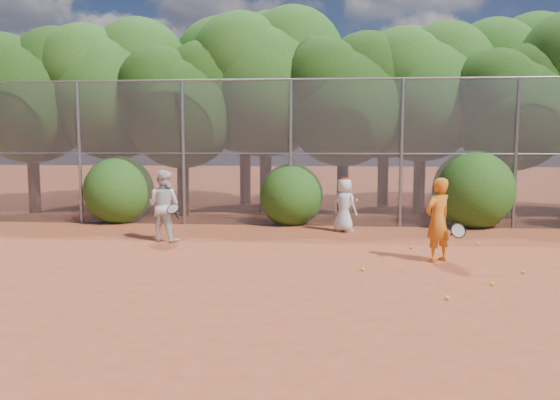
{
  "coord_description": "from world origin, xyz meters",
  "views": [
    {
      "loc": [
        -0.05,
        -8.98,
        2.38
      ],
      "look_at": [
        -1.0,
        2.5,
        1.1
      ],
      "focal_mm": 35.0,
      "sensor_mm": 36.0,
      "label": 1
    }
  ],
  "objects": [
    {
      "name": "ground",
      "position": [
        0.0,
        0.0,
        0.0
      ],
      "size": [
        80.0,
        80.0,
        0.0
      ],
      "primitive_type": "plane",
      "color": "#A54325",
      "rests_on": "ground"
    },
    {
      "name": "fence_back",
      "position": [
        -0.12,
        6.0,
        2.05
      ],
      "size": [
        20.05,
        0.09,
        4.03
      ],
      "color": "gray",
      "rests_on": "ground"
    },
    {
      "name": "tree_0",
      "position": [
        -9.44,
        8.04,
        3.93
      ],
      "size": [
        4.38,
        3.81,
        6.0
      ],
      "color": "black",
      "rests_on": "ground"
    },
    {
      "name": "tree_1",
      "position": [
        -6.94,
        8.54,
        4.16
      ],
      "size": [
        4.64,
        4.03,
        6.35
      ],
      "color": "black",
      "rests_on": "ground"
    },
    {
      "name": "tree_2",
      "position": [
        -4.45,
        7.83,
        3.58
      ],
      "size": [
        3.99,
        3.47,
        5.47
      ],
      "color": "black",
      "rests_on": "ground"
    },
    {
      "name": "tree_3",
      "position": [
        -1.94,
        8.84,
        4.4
      ],
      "size": [
        4.89,
        4.26,
        6.7
      ],
      "color": "black",
      "rests_on": "ground"
    },
    {
      "name": "tree_4",
      "position": [
        0.55,
        8.24,
        3.76
      ],
      "size": [
        4.19,
        3.64,
        5.73
      ],
      "color": "black",
      "rests_on": "ground"
    },
    {
      "name": "tree_5",
      "position": [
        3.06,
        9.04,
        4.05
      ],
      "size": [
        4.51,
        3.92,
        6.17
      ],
      "color": "black",
      "rests_on": "ground"
    },
    {
      "name": "tree_6",
      "position": [
        5.55,
        8.03,
        3.47
      ],
      "size": [
        3.86,
        3.36,
        5.29
      ],
      "color": "black",
      "rests_on": "ground"
    },
    {
      "name": "tree_9",
      "position": [
        -7.94,
        10.84,
        4.34
      ],
      "size": [
        4.83,
        4.2,
        6.62
      ],
      "color": "black",
      "rests_on": "ground"
    },
    {
      "name": "tree_10",
      "position": [
        -2.93,
        11.05,
        4.63
      ],
      "size": [
        5.15,
        4.48,
        7.06
      ],
      "color": "black",
      "rests_on": "ground"
    },
    {
      "name": "tree_11",
      "position": [
        2.06,
        10.64,
        4.16
      ],
      "size": [
        4.64,
        4.03,
        6.35
      ],
      "color": "black",
      "rests_on": "ground"
    },
    {
      "name": "tree_12",
      "position": [
        6.56,
        11.24,
        4.51
      ],
      "size": [
        5.02,
        4.37,
        6.88
      ],
      "color": "black",
      "rests_on": "ground"
    },
    {
      "name": "bush_0",
      "position": [
        -6.0,
        6.3,
        1.0
      ],
      "size": [
        2.0,
        2.0,
        2.0
      ],
      "primitive_type": "sphere",
      "color": "#224F13",
      "rests_on": "ground"
    },
    {
      "name": "bush_1",
      "position": [
        -1.0,
        6.3,
        0.9
      ],
      "size": [
        1.8,
        1.8,
        1.8
      ],
      "primitive_type": "sphere",
      "color": "#224F13",
      "rests_on": "ground"
    },
    {
      "name": "bush_2",
      "position": [
        4.0,
        6.3,
        1.1
      ],
      "size": [
        2.2,
        2.2,
        2.2
      ],
      "primitive_type": "sphere",
      "color": "#224F13",
      "rests_on": "ground"
    },
    {
      "name": "player_yellow",
      "position": [
        2.15,
        1.74,
        0.82
      ],
      "size": [
        0.87,
        0.68,
        1.65
      ],
      "rotation": [
        0.0,
        0.0,
        3.78
      ],
      "color": "orange",
      "rests_on": "ground"
    },
    {
      "name": "player_teen",
      "position": [
        0.46,
        5.09,
        0.71
      ],
      "size": [
        0.81,
        0.76,
        1.42
      ],
      "rotation": [
        0.0,
        0.0,
        2.51
      ],
      "color": "white",
      "rests_on": "ground"
    },
    {
      "name": "player_white",
      "position": [
        -3.82,
        3.46,
        0.83
      ],
      "size": [
        0.96,
        0.87,
        1.67
      ],
      "rotation": [
        0.0,
        0.0,
        2.85
      ],
      "color": "silver",
      "rests_on": "ground"
    },
    {
      "name": "ball_0",
      "position": [
        3.48,
        0.85,
        0.03
      ],
      "size": [
        0.07,
        0.07,
        0.07
      ],
      "primitive_type": "sphere",
      "color": "#CBD626",
      "rests_on": "ground"
    },
    {
      "name": "ball_1",
      "position": [
        1.84,
        2.93,
        0.03
      ],
      "size": [
        0.07,
        0.07,
        0.07
      ],
      "primitive_type": "sphere",
      "color": "#CBD626",
      "rests_on": "ground"
    },
    {
      "name": "ball_2",
      "position": [
        1.78,
        -0.9,
        0.03
      ],
      "size": [
        0.07,
        0.07,
        0.07
      ],
      "primitive_type": "sphere",
      "color": "#CBD626",
      "rests_on": "ground"
    },
    {
      "name": "ball_3",
      "position": [
        2.69,
        -0.02,
        0.03
      ],
      "size": [
        0.07,
        0.07,
        0.07
      ],
      "primitive_type": "sphere",
      "color": "#CBD626",
      "rests_on": "ground"
    },
    {
      "name": "ball_4",
      "position": [
        0.65,
        0.83,
        0.03
      ],
      "size": [
        0.07,
        0.07,
        0.07
      ],
      "primitive_type": "sphere",
      "color": "#CBD626",
      "rests_on": "ground"
    },
    {
      "name": "ball_5",
      "position": [
        3.41,
        3.5,
        0.03
      ],
      "size": [
        0.07,
        0.07,
        0.07
      ],
      "primitive_type": "sphere",
      "color": "#CBD626",
      "rests_on": "ground"
    }
  ]
}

